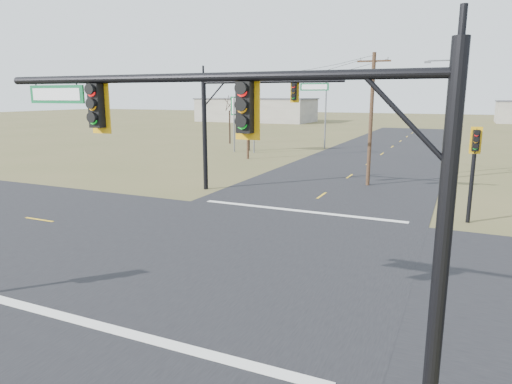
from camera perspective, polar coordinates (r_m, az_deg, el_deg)
ground at (r=19.58m, az=-1.80°, el=-7.41°), size 320.00×320.00×0.00m
road_ew at (r=19.58m, az=-1.80°, el=-7.38°), size 160.00×14.00×0.02m
road_ns at (r=19.58m, az=-1.80°, el=-7.37°), size 14.00×160.00×0.02m
stop_bar_near at (r=13.81m, az=-16.25°, el=-16.46°), size 12.00×0.40×0.01m
stop_bar_far at (r=26.22m, az=5.44°, el=-2.35°), size 12.00×0.40×0.01m
mast_arm_near at (r=9.50m, az=0.81°, el=5.52°), size 10.83×0.41×7.48m
mast_arm_far at (r=30.50m, az=-1.92°, el=10.46°), size 9.82×0.52×7.95m
pedestal_signal_ne at (r=25.53m, az=25.63°, el=4.17°), size 0.62×0.55×4.99m
utility_pole_near at (r=34.01m, az=14.18°, el=8.95°), size 2.31×0.31×9.44m
utility_pole_far at (r=47.35m, az=-1.03°, el=9.70°), size 2.11×0.70×8.82m
highway_sign at (r=52.91m, az=-1.53°, el=9.80°), size 3.39×0.30×6.36m
streetlight_a at (r=41.61m, az=23.14°, el=9.44°), size 2.64×0.25×9.50m
streetlight_c at (r=57.01m, az=8.91°, el=10.45°), size 2.54×0.36×9.09m
bare_tree_a at (r=54.57m, az=-0.89°, el=10.43°), size 3.03×3.03×6.34m
bare_tree_b at (r=62.84m, az=-3.34°, el=11.03°), size 3.14×3.14×6.84m
warehouse_left at (r=117.00m, az=0.05°, el=10.16°), size 28.00×14.00×5.50m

